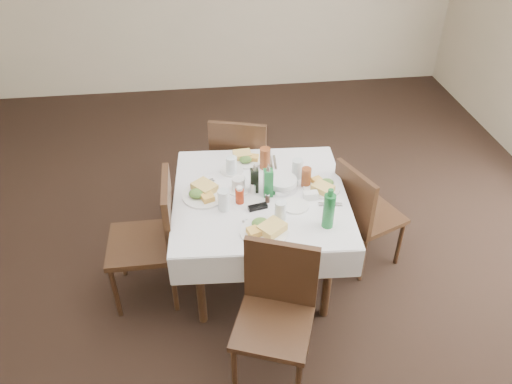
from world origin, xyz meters
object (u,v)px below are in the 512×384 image
Objects in this scene: dining_table at (260,205)px; water_n at (232,166)px; chair_south at (277,305)px; bread_basket at (282,184)px; coffee_mug at (239,185)px; green_bottle at (329,210)px; ketchup_bottle at (240,195)px; chair_west at (154,234)px; water_w at (224,200)px; oil_cruet_dark at (254,180)px; water_e at (297,169)px; chair_east at (362,211)px; oil_cruet_green at (268,182)px; chair_north at (241,161)px; water_s at (280,211)px.

dining_table is 0.36m from water_n.
chair_south reaches higher than bread_basket.
green_bottle reaches higher than coffee_mug.
ketchup_bottle reaches higher than bread_basket.
bread_basket is at bearing -32.41° from water_n.
chair_west reaches higher than water_w.
bread_basket is at bearing 22.48° from ketchup_bottle.
oil_cruet_dark is 0.12m from coffee_mug.
ketchup_bottle is (-0.44, -0.24, -0.01)m from water_e.
chair_east is at bearing 4.63° from chair_west.
green_bottle is (0.38, 0.40, 0.36)m from chair_south.
chair_south is 3.29× the size of green_bottle.
oil_cruet_dark reaches higher than chair_south.
oil_cruet_green reaches higher than chair_west.
dining_table is at bearing -85.28° from chair_north.
coffee_mug is (-0.91, 0.02, 0.30)m from chair_east.
water_s is at bearing -101.54° from bread_basket.
water_n is at bearing 77.94° from water_w.
green_bottle reaches higher than bread_basket.
water_n is at bearing 120.93° from oil_cruet_dark.
oil_cruet_green is (0.05, 0.76, 0.35)m from chair_south.
ketchup_bottle is at bearing 139.04° from water_s.
water_n is (-0.93, 0.23, 0.33)m from chair_east.
oil_cruet_dark reaches higher than chair_east.
water_w is (0.48, -0.05, 0.28)m from chair_west.
water_n is 0.21m from coffee_mug.
chair_south reaches higher than coffee_mug.
water_s is at bearing -64.25° from water_n.
dining_table is at bearing 6.17° from chair_west.
water_s is (0.09, -0.28, 0.16)m from dining_table.
chair_east is at bearing 47.21° from green_bottle.
dining_table is 0.21m from bread_basket.
bread_basket is 0.80× the size of green_bottle.
chair_north is 0.95m from water_w.
oil_cruet_dark is at bearing -179.96° from chair_east.
coffee_mug is (-0.08, -0.70, 0.26)m from chair_north.
coffee_mug is (-0.11, 0.02, -0.05)m from oil_cruet_dark.
dining_table is 1.35× the size of chair_south.
oil_cruet_green is (-0.71, -0.06, 0.37)m from chair_east.
water_w is at bearing -102.23° from chair_north.
oil_cruet_dark is (0.14, -0.23, 0.03)m from water_n.
chair_north is at bearing 77.77° from water_w.
oil_cruet_dark is (-0.20, -0.02, 0.06)m from bread_basket.
chair_south is at bearing -94.10° from oil_cruet_green.
bread_basket is 0.98× the size of oil_cruet_dark.
chair_west is 3.76× the size of oil_cruet_green.
bread_basket is at bearing 78.46° from water_s.
coffee_mug is at bearing -81.95° from water_n.
chair_west is 0.90m from water_s.
oil_cruet_dark is at bearing -157.80° from water_e.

